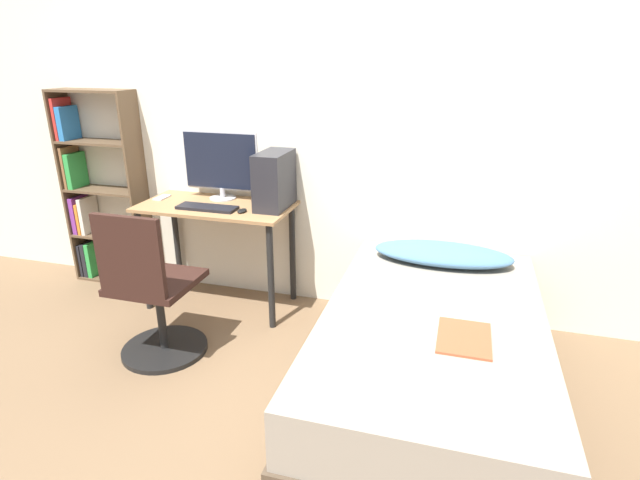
{
  "coord_description": "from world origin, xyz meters",
  "views": [
    {
      "loc": [
        1.08,
        -1.92,
        1.75
      ],
      "look_at": [
        0.34,
        0.64,
        0.75
      ],
      "focal_mm": 28.0,
      "sensor_mm": 36.0,
      "label": 1
    }
  ],
  "objects_px": {
    "monitor": "(221,164)",
    "keyboard": "(207,208)",
    "bed": "(430,357)",
    "pc_tower": "(274,180)",
    "bookshelf": "(95,195)",
    "office_chair": "(153,301)"
  },
  "relations": [
    {
      "from": "monitor",
      "to": "keyboard",
      "type": "relative_size",
      "value": 1.37
    },
    {
      "from": "pc_tower",
      "to": "bookshelf",
      "type": "bearing_deg",
      "value": 176.66
    },
    {
      "from": "office_chair",
      "to": "pc_tower",
      "type": "height_order",
      "value": "pc_tower"
    },
    {
      "from": "bookshelf",
      "to": "monitor",
      "type": "height_order",
      "value": "bookshelf"
    },
    {
      "from": "office_chair",
      "to": "monitor",
      "type": "distance_m",
      "value": 1.11
    },
    {
      "from": "monitor",
      "to": "keyboard",
      "type": "height_order",
      "value": "monitor"
    },
    {
      "from": "keyboard",
      "to": "pc_tower",
      "type": "relative_size",
      "value": 1.09
    },
    {
      "from": "keyboard",
      "to": "pc_tower",
      "type": "height_order",
      "value": "pc_tower"
    },
    {
      "from": "pc_tower",
      "to": "keyboard",
      "type": "bearing_deg",
      "value": -158.12
    },
    {
      "from": "office_chair",
      "to": "monitor",
      "type": "xyz_separation_m",
      "value": [
        0.04,
        0.9,
        0.64
      ]
    },
    {
      "from": "bookshelf",
      "to": "pc_tower",
      "type": "xyz_separation_m",
      "value": [
        1.55,
        -0.09,
        0.24
      ]
    },
    {
      "from": "bed",
      "to": "bookshelf",
      "type": "bearing_deg",
      "value": 162.65
    },
    {
      "from": "bed",
      "to": "pc_tower",
      "type": "xyz_separation_m",
      "value": [
        -1.14,
        0.75,
        0.7
      ]
    },
    {
      "from": "monitor",
      "to": "office_chair",
      "type": "bearing_deg",
      "value": -92.29
    },
    {
      "from": "office_chair",
      "to": "monitor",
      "type": "height_order",
      "value": "monitor"
    },
    {
      "from": "bookshelf",
      "to": "bed",
      "type": "height_order",
      "value": "bookshelf"
    },
    {
      "from": "office_chair",
      "to": "pc_tower",
      "type": "distance_m",
      "value": 1.1
    },
    {
      "from": "monitor",
      "to": "bed",
      "type": "bearing_deg",
      "value": -28.16
    },
    {
      "from": "bookshelf",
      "to": "keyboard",
      "type": "xyz_separation_m",
      "value": [
        1.12,
        -0.26,
        0.06
      ]
    },
    {
      "from": "office_chair",
      "to": "bed",
      "type": "bearing_deg",
      "value": 1.93
    },
    {
      "from": "bookshelf",
      "to": "office_chair",
      "type": "xyz_separation_m",
      "value": [
        1.07,
        -0.89,
        -0.33
      ]
    },
    {
      "from": "keyboard",
      "to": "bookshelf",
      "type": "bearing_deg",
      "value": 166.92
    }
  ]
}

